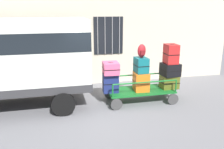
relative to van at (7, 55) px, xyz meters
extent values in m
plane|color=slate|center=(2.99, -0.44, -1.71)|extent=(40.00, 40.00, 0.00)
cube|color=#BCB29E|center=(2.99, 2.04, 0.79)|extent=(12.00, 0.30, 5.00)
cube|color=black|center=(3.54, 1.87, 0.29)|extent=(1.20, 0.04, 1.50)
cylinder|color=gray|center=(3.09, 1.83, 0.29)|extent=(0.03, 0.03, 1.50)
cylinder|color=gray|center=(3.39, 1.83, 0.29)|extent=(0.03, 0.03, 1.50)
cylinder|color=gray|center=(3.69, 1.83, 0.29)|extent=(0.03, 0.03, 1.50)
cylinder|color=gray|center=(3.99, 1.83, 0.29)|extent=(0.03, 0.03, 1.50)
cube|color=silver|center=(0.00, 0.01, 0.01)|extent=(4.85, 1.86, 2.14)
cube|color=black|center=(0.00, 0.01, 0.45)|extent=(4.87, 1.88, 0.55)
cube|color=#2D2D30|center=(0.00, 0.01, -0.94)|extent=(4.89, 1.90, 0.24)
cylinder|color=black|center=(1.55, -0.92, -1.36)|extent=(0.70, 0.22, 0.70)
cube|color=#146023|center=(4.14, -0.42, -1.32)|extent=(2.22, 0.97, 0.05)
cylinder|color=#383838|center=(5.10, -0.93, -1.53)|extent=(0.37, 0.06, 0.37)
cylinder|color=#383838|center=(5.10, 0.09, -1.53)|extent=(0.37, 0.06, 0.37)
cylinder|color=#383838|center=(3.18, -0.93, -1.53)|extent=(0.37, 0.06, 0.37)
cylinder|color=#383838|center=(3.18, 0.09, -1.53)|extent=(0.37, 0.06, 0.37)
cylinder|color=#146023|center=(5.21, -0.87, -1.09)|extent=(0.04, 0.04, 0.40)
cylinder|color=#146023|center=(5.21, 0.03, -1.09)|extent=(0.04, 0.04, 0.40)
cylinder|color=#146023|center=(3.07, -0.87, -1.09)|extent=(0.04, 0.04, 0.40)
cylinder|color=#146023|center=(3.07, 0.03, -1.09)|extent=(0.04, 0.04, 0.40)
cylinder|color=#146023|center=(4.14, -0.87, -0.89)|extent=(2.14, 0.04, 0.04)
cylinder|color=#146023|center=(4.14, 0.03, -0.89)|extent=(2.14, 0.04, 0.04)
cube|color=navy|center=(3.11, -0.39, -0.98)|extent=(0.52, 0.41, 0.63)
cube|color=black|center=(3.11, -0.39, -0.98)|extent=(0.53, 0.42, 0.02)
cube|color=black|center=(3.11, -0.39, -0.67)|extent=(0.16, 0.04, 0.02)
cube|color=#CC4C72|center=(3.11, -0.43, -0.47)|extent=(0.52, 0.58, 0.37)
cube|color=black|center=(3.11, -0.43, -0.47)|extent=(0.53, 0.59, 0.02)
cube|color=black|center=(3.11, -0.43, -0.29)|extent=(0.16, 0.04, 0.02)
cube|color=orange|center=(4.14, -0.45, -0.99)|extent=(0.51, 0.58, 0.60)
cube|color=black|center=(4.14, -0.45, -0.99)|extent=(0.52, 0.59, 0.02)
cube|color=black|center=(4.14, -0.45, -0.69)|extent=(0.16, 0.04, 0.02)
cube|color=#0F5960|center=(4.14, -0.41, -0.43)|extent=(0.40, 0.50, 0.50)
cube|color=black|center=(4.14, -0.41, -0.43)|extent=(0.41, 0.51, 0.02)
cube|color=black|center=(4.14, -0.41, -0.19)|extent=(0.14, 0.03, 0.02)
cube|color=#4C5119|center=(5.17, -0.45, -1.07)|extent=(0.57, 0.47, 0.44)
cube|color=black|center=(5.17, -0.45, -1.07)|extent=(0.58, 0.48, 0.02)
cube|color=black|center=(5.17, -0.45, -0.86)|extent=(0.16, 0.03, 0.02)
cube|color=black|center=(5.17, -0.46, -0.63)|extent=(0.60, 0.58, 0.42)
cube|color=black|center=(5.17, -0.46, -0.63)|extent=(0.61, 0.59, 0.02)
cube|color=black|center=(5.17, -0.46, -0.43)|extent=(0.16, 0.05, 0.02)
cube|color=#B21E1E|center=(5.17, -0.45, -0.10)|extent=(0.40, 0.51, 0.64)
cube|color=black|center=(5.17, -0.45, -0.10)|extent=(0.41, 0.52, 0.02)
cube|color=black|center=(5.17, -0.45, 0.22)|extent=(0.14, 0.04, 0.02)
ellipsoid|color=maroon|center=(4.14, -0.43, 0.04)|extent=(0.27, 0.19, 0.44)
cube|color=maroon|center=(4.14, -0.52, 0.00)|extent=(0.14, 0.06, 0.15)
camera|label=1|loc=(1.48, -7.63, 1.41)|focal=38.25mm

